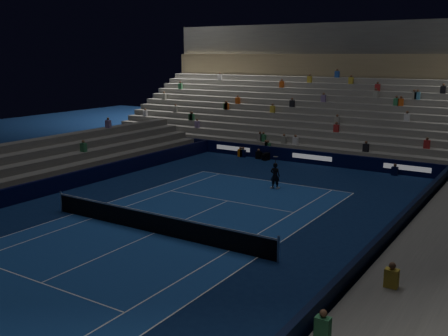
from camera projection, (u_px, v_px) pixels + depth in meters
ground at (155, 233)px, 24.07m from camera, size 90.00×90.00×0.00m
court_surface at (155, 233)px, 24.07m from camera, size 10.97×23.77×0.01m
sponsor_barrier_far at (313, 157)px, 39.19m from camera, size 44.00×0.25×1.00m
sponsor_barrier_east at (359, 268)px, 18.87m from camera, size 0.25×37.00×1.00m
sponsor_barrier_west at (22, 193)px, 29.06m from camera, size 0.25×37.00×1.00m
grandstand_main at (355, 109)px, 46.31m from camera, size 44.00×15.20×11.20m
tennis_net at (155, 223)px, 23.96m from camera, size 12.90×0.10×1.10m
tennis_player at (275, 176)px, 31.89m from camera, size 0.65×0.48×1.65m
broadcast_camera at (266, 156)px, 40.63m from camera, size 0.52×0.92×0.58m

